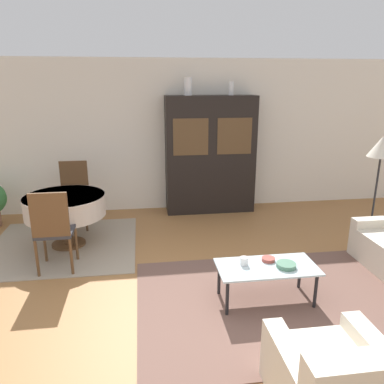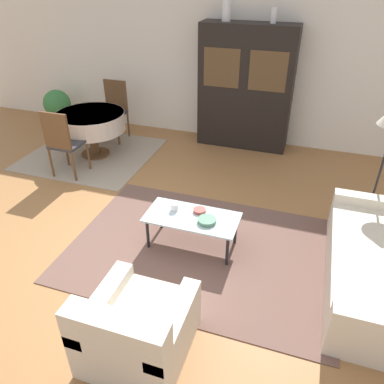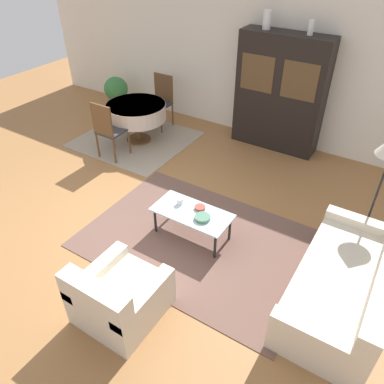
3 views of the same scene
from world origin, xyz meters
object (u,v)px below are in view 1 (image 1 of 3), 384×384
(display_cabinet, at_px, (210,155))
(dining_chair_near, at_px, (53,227))
(cup, at_px, (244,261))
(bowl, at_px, (286,265))
(vase_short, at_px, (231,88))
(floor_lamp, at_px, (381,152))
(bowl_small, at_px, (268,259))
(coffee_table, at_px, (267,270))
(dining_table, at_px, (65,206))
(dining_chair_far, at_px, (74,191))
(vase_tall, at_px, (188,86))

(display_cabinet, height_order, dining_chair_near, display_cabinet)
(cup, xyz_separation_m, bowl, (0.43, -0.11, -0.02))
(display_cabinet, bearing_deg, vase_short, 0.15)
(floor_lamp, bearing_deg, bowl_small, -149.96)
(coffee_table, bearing_deg, dining_table, 143.10)
(dining_chair_far, bearing_deg, dining_chair_near, 90.00)
(dining_table, height_order, bowl_small, dining_table)
(dining_chair_far, bearing_deg, floor_lamp, 163.03)
(vase_tall, relative_size, vase_short, 1.31)
(display_cabinet, xyz_separation_m, vase_tall, (-0.40, 0.00, 1.19))
(display_cabinet, bearing_deg, dining_chair_near, -138.60)
(dining_chair_far, height_order, cup, dining_chair_far)
(floor_lamp, bearing_deg, coffee_table, -148.20)
(dining_table, height_order, bowl, dining_table)
(bowl, bearing_deg, floor_lamp, 35.55)
(bowl, height_order, bowl_small, bowl)
(vase_tall, bearing_deg, dining_chair_far, -166.49)
(cup, bearing_deg, vase_short, 80.00)
(vase_tall, bearing_deg, bowl_small, -80.21)
(dining_chair_near, height_order, bowl_small, dining_chair_near)
(coffee_table, xyz_separation_m, cup, (-0.24, 0.06, 0.09))
(cup, bearing_deg, dining_chair_near, 156.53)
(dining_chair_near, distance_m, bowl_small, 2.60)
(cup, distance_m, bowl, 0.44)
(dining_table, xyz_separation_m, vase_tall, (1.93, 1.26, 1.62))
(display_cabinet, bearing_deg, coffee_table, -88.93)
(dining_table, distance_m, bowl_small, 2.97)
(vase_tall, bearing_deg, vase_short, 0.00)
(display_cabinet, relative_size, bowl_small, 14.41)
(coffee_table, bearing_deg, vase_tall, 98.45)
(display_cabinet, xyz_separation_m, bowl_small, (0.11, -2.94, -0.60))
(display_cabinet, height_order, vase_tall, vase_tall)
(floor_lamp, relative_size, bowl_small, 11.07)
(display_cabinet, xyz_separation_m, cup, (-0.18, -2.99, -0.58))
(dining_chair_far, bearing_deg, cup, 130.44)
(floor_lamp, distance_m, bowl, 2.42)
(dining_table, bearing_deg, vase_short, 25.19)
(dining_chair_near, bearing_deg, vase_tall, 46.74)
(dining_chair_near, relative_size, floor_lamp, 0.67)
(dining_table, relative_size, dining_chair_near, 1.07)
(vase_tall, bearing_deg, coffee_table, -81.55)
(coffee_table, height_order, display_cabinet, display_cabinet)
(dining_chair_near, height_order, vase_tall, vase_tall)
(coffee_table, height_order, dining_table, dining_table)
(coffee_table, bearing_deg, dining_chair_far, 132.70)
(display_cabinet, bearing_deg, bowl_small, -87.85)
(dining_chair_far, bearing_deg, bowl_small, 134.63)
(cup, bearing_deg, floor_lamp, 27.80)
(bowl, bearing_deg, vase_tall, 101.75)
(dining_chair_near, relative_size, bowl_small, 7.36)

